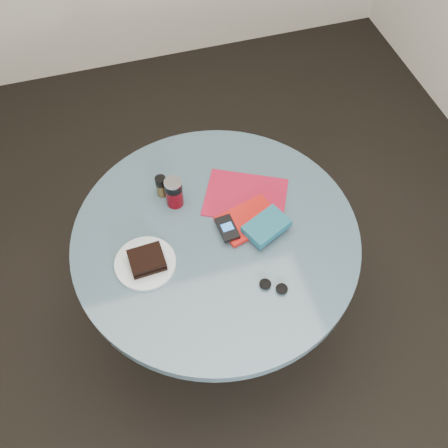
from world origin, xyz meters
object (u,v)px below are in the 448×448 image
object	(u,v)px
sandwich	(147,260)
headphones	(273,286)
novel	(266,226)
mp3_player	(227,228)
table	(216,258)
red_book	(248,220)
plate	(145,263)
magazine	(246,197)
soda_can	(174,193)
pepper_grinder	(161,186)

from	to	relation	value
sandwich	headphones	xyz separation A→B (m)	(0.37, -0.20, -0.02)
novel	mp3_player	size ratio (longest dim) A/B	1.44
table	headphones	world-z (taller)	headphones
red_book	mp3_player	distance (m)	0.09
plate	magazine	distance (m)	0.44
table	sandwich	distance (m)	0.32
soda_can	magazine	bearing A→B (deg)	-11.32
pepper_grinder	mp3_player	distance (m)	0.29
sandwich	novel	distance (m)	0.42
pepper_grinder	red_book	xyz separation A→B (m)	(0.26, -0.21, -0.03)
magazine	headphones	world-z (taller)	headphones
soda_can	headphones	size ratio (longest dim) A/B	1.18
soda_can	sandwich	bearing A→B (deg)	-123.08
table	magazine	world-z (taller)	magazine
plate	mp3_player	distance (m)	0.30
plate	red_book	size ratio (longest dim) A/B	1.00
red_book	headphones	world-z (taller)	same
soda_can	table	bearing A→B (deg)	-59.42
magazine	soda_can	bearing A→B (deg)	-164.46
table	headphones	xyz separation A→B (m)	(0.12, -0.25, 0.17)
pepper_grinder	red_book	distance (m)	0.34
magazine	pepper_grinder	bearing A→B (deg)	-172.86
table	mp3_player	xyz separation A→B (m)	(0.04, -0.01, 0.19)
pepper_grinder	novel	xyz separation A→B (m)	(0.31, -0.27, -0.01)
plate	soda_can	xyz separation A→B (m)	(0.16, 0.22, 0.05)
sandwich	soda_can	world-z (taller)	soda_can
red_book	sandwich	bearing A→B (deg)	175.78
headphones	mp3_player	bearing A→B (deg)	108.39
red_book	novel	world-z (taller)	novel
pepper_grinder	mp3_player	xyz separation A→B (m)	(0.18, -0.23, -0.02)
sandwich	pepper_grinder	distance (m)	0.30
sandwich	novel	xyz separation A→B (m)	(0.42, 0.01, 0.00)
red_book	mp3_player	xyz separation A→B (m)	(-0.08, -0.02, 0.02)
headphones	table	bearing A→B (deg)	115.62
plate	magazine	world-z (taller)	plate
mp3_player	pepper_grinder	bearing A→B (deg)	127.34
sandwich	mp3_player	xyz separation A→B (m)	(0.29, 0.05, -0.00)
sandwich	headphones	distance (m)	0.42
pepper_grinder	plate	bearing A→B (deg)	-113.60
table	magazine	size ratio (longest dim) A/B	3.44
sandwich	mp3_player	bearing A→B (deg)	9.16
mp3_player	headphones	bearing A→B (deg)	-71.61
sandwich	soda_can	bearing A→B (deg)	56.92
plate	mp3_player	xyz separation A→B (m)	(0.30, 0.04, 0.02)
novel	mp3_player	world-z (taller)	novel
sandwich	mp3_player	world-z (taller)	sandwich
magazine	red_book	size ratio (longest dim) A/B	1.43
table	soda_can	world-z (taller)	soda_can
pepper_grinder	red_book	world-z (taller)	pepper_grinder
plate	pepper_grinder	world-z (taller)	pepper_grinder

